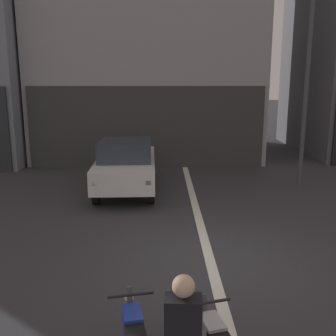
{
  "coord_description": "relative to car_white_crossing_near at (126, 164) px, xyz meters",
  "views": [
    {
      "loc": [
        -0.94,
        -7.14,
        3.46
      ],
      "look_at": [
        -0.79,
        2.0,
        1.4
      ],
      "focal_mm": 42.3,
      "sensor_mm": 36.0,
      "label": 1
    }
  ],
  "objects": [
    {
      "name": "ground_plane",
      "position": [
        2.04,
        -4.87,
        -0.89
      ],
      "size": [
        120.0,
        120.0,
        0.0
      ],
      "primitive_type": "plane",
      "color": "#333338"
    },
    {
      "name": "lane_centre_line",
      "position": [
        2.04,
        1.13,
        -0.88
      ],
      "size": [
        0.2,
        18.0,
        0.01
      ],
      "primitive_type": "cube",
      "color": "silver",
      "rests_on": "ground"
    },
    {
      "name": "building_mid_block",
      "position": [
        0.52,
        7.34,
        4.32
      ],
      "size": [
        9.58,
        7.72,
        10.45
      ],
      "color": "#9E9EA3",
      "rests_on": "ground"
    },
    {
      "name": "car_white_crossing_near",
      "position": [
        0.0,
        0.0,
        0.0
      ],
      "size": [
        1.86,
        4.14,
        1.64
      ],
      "color": "black",
      "rests_on": "ground"
    },
    {
      "name": "street_lamp",
      "position": [
        5.7,
        0.69,
        3.0
      ],
      "size": [
        0.36,
        0.36,
        6.33
      ],
      "color": "#47474C",
      "rests_on": "ground"
    }
  ]
}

